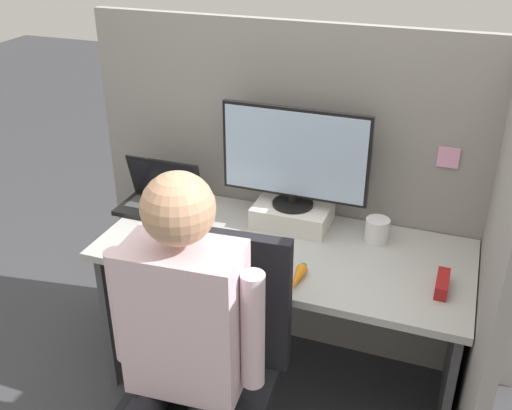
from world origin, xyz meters
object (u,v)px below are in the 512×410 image
object	(u,v)px
laptop	(161,200)
person	(178,347)
stapler	(442,284)
coffee_mug	(377,230)
monitor	(294,157)
office_chair	(206,378)
carrot_toy	(297,279)
paper_box	(292,214)

from	to	relation	value
laptop	person	distance (m)	0.97
stapler	coffee_mug	world-z (taller)	coffee_mug
laptop	monitor	bearing A→B (deg)	7.49
office_chair	coffee_mug	size ratio (longest dim) A/B	9.94
monitor	stapler	distance (m)	0.74
carrot_toy	coffee_mug	world-z (taller)	coffee_mug
carrot_toy	office_chair	xyz separation A→B (m)	(-0.20, -0.35, -0.22)
monitor	stapler	xyz separation A→B (m)	(0.62, -0.27, -0.28)
paper_box	office_chair	xyz separation A→B (m)	(-0.06, -0.75, -0.24)
paper_box	stapler	bearing A→B (deg)	-23.38
carrot_toy	coffee_mug	bearing A→B (deg)	61.63
monitor	laptop	distance (m)	0.63
stapler	office_chair	bearing A→B (deg)	-144.61
laptop	office_chair	world-z (taller)	office_chair
carrot_toy	office_chair	world-z (taller)	office_chair
stapler	carrot_toy	distance (m)	0.50
monitor	carrot_toy	distance (m)	0.52
office_chair	paper_box	bearing A→B (deg)	85.60
office_chair	person	xyz separation A→B (m)	(-0.01, -0.15, 0.25)
paper_box	carrot_toy	world-z (taller)	paper_box
stapler	office_chair	xyz separation A→B (m)	(-0.68, -0.48, -0.22)
paper_box	carrot_toy	xyz separation A→B (m)	(0.14, -0.41, -0.02)
paper_box	laptop	world-z (taller)	laptop
laptop	paper_box	bearing A→B (deg)	7.20
paper_box	monitor	distance (m)	0.26
laptop	stapler	xyz separation A→B (m)	(1.20, -0.20, -0.02)
coffee_mug	person	bearing A→B (deg)	-115.56
paper_box	coffee_mug	world-z (taller)	coffee_mug
laptop	coffee_mug	distance (m)	0.93
stapler	office_chair	distance (m)	0.87
laptop	office_chair	size ratio (longest dim) A/B	0.35
carrot_toy	stapler	bearing A→B (deg)	16.19
monitor	person	size ratio (longest dim) A/B	0.47
laptop	carrot_toy	xyz separation A→B (m)	(0.72, -0.34, -0.02)
carrot_toy	person	size ratio (longest dim) A/B	0.13
monitor	stapler	bearing A→B (deg)	-23.61
paper_box	carrot_toy	size ratio (longest dim) A/B	1.89
paper_box	coffee_mug	size ratio (longest dim) A/B	3.15
coffee_mug	laptop	bearing A→B (deg)	-176.85
laptop	person	size ratio (longest dim) A/B	0.27
monitor	coffee_mug	xyz separation A→B (m)	(0.35, -0.02, -0.25)
paper_box	stapler	size ratio (longest dim) A/B	2.12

